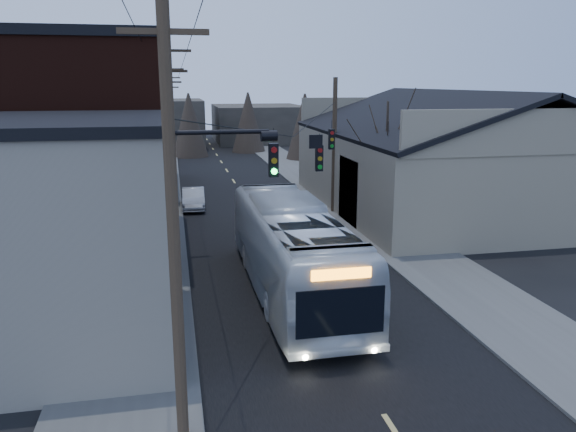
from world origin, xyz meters
name	(u,v)px	position (x,y,z in m)	size (l,w,h in m)	color
road_surface	(246,200)	(0.00, 30.00, 0.01)	(9.00, 110.00, 0.02)	black
sidewalk_left	(152,203)	(-6.50, 30.00, 0.06)	(4.00, 110.00, 0.12)	#474744
sidewalk_right	(334,196)	(6.50, 30.00, 0.06)	(4.00, 110.00, 0.12)	#474744
building_clapboard	(43,239)	(-9.00, 9.00, 3.50)	(8.00, 8.00, 7.00)	slate
building_brick	(67,150)	(-10.00, 20.00, 5.00)	(10.00, 12.00, 10.00)	black
building_left_far	(112,145)	(-9.50, 36.00, 3.50)	(9.00, 14.00, 7.00)	#302C26
warehouse	(450,168)	(13.00, 25.00, 2.70)	(16.16, 20.60, 7.73)	gray
building_far_left	(163,124)	(-6.00, 65.00, 3.00)	(10.00, 12.00, 6.00)	#302C26
building_far_right	(258,123)	(7.00, 70.00, 2.50)	(12.00, 14.00, 5.00)	#302C26
bare_tree	(386,168)	(6.50, 20.00, 3.60)	(0.40, 0.40, 7.20)	black
utility_lines	(204,140)	(-3.11, 24.14, 4.95)	(11.24, 45.28, 10.50)	#382B1E
bus	(292,250)	(-0.51, 11.72, 1.80)	(3.03, 12.93, 3.60)	silver
parked_car	(193,199)	(-3.74, 28.04, 0.67)	(1.43, 4.09, 1.35)	#9C9FA4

